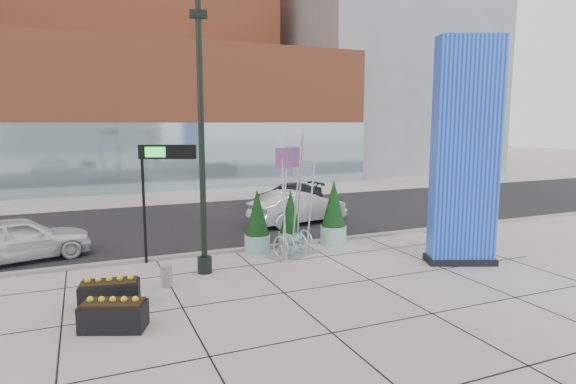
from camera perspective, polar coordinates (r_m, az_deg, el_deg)
name	(u,v)px	position (r m, az deg, el deg)	size (l,w,h in m)	color
ground	(242,287)	(15.15, -5.53, -11.12)	(160.00, 160.00, 0.00)	#9E9991
street_asphalt	(180,224)	(24.54, -12.66, -3.72)	(80.00, 12.00, 0.02)	black
curb_edge	(210,253)	(18.81, -9.26, -7.13)	(80.00, 0.30, 0.12)	gray
tower_podium	(151,116)	(40.98, -15.95, 8.61)	(34.00, 10.00, 11.00)	#AB5231
tower_glass_front	(161,157)	(36.31, -14.79, 4.01)	(34.00, 0.60, 5.00)	#8CA5B2
building_grey_parking	(378,86)	(54.91, 10.61, 12.27)	(20.00, 18.00, 18.00)	slate
blue_pylon	(465,156)	(17.96, 20.23, 3.98)	(2.61, 1.90, 7.94)	#0C2BBB
lamp_post	(202,166)	(15.93, -10.14, 3.03)	(0.59, 0.48, 8.80)	black
public_art_sculpture	(294,224)	(18.21, 0.67, -3.76)	(2.27, 1.63, 4.67)	#B9BCBE
concrete_bollard	(166,276)	(15.45, -14.22, -9.62)	(0.35, 0.35, 0.68)	gray
overhead_street_sign	(163,161)	(17.69, -14.58, 3.54)	(1.92, 0.93, 4.25)	black
round_planter_east	(334,213)	(20.00, 5.42, -2.55)	(1.08, 1.08, 2.70)	#88B7B1
round_planter_mid	(290,221)	(19.19, 0.28, -3.43)	(0.96, 0.96, 2.39)	#88B7B1
round_planter_west	(257,222)	(18.68, -3.67, -3.61)	(1.00, 1.00, 2.49)	#88B7B1
box_planter_north	(110,292)	(14.33, -20.36, -11.10)	(1.67, 1.05, 0.86)	black
box_planter_south	(114,314)	(12.81, -19.97, -13.45)	(1.71, 1.29, 0.84)	black
car_white_west	(19,239)	(20.02, -29.30, -4.91)	(1.94, 4.82, 1.64)	white
car_silver_mid	(298,207)	(23.95, 1.19, -1.82)	(1.75, 5.01, 1.65)	#B8BAC0
car_dark_east	(288,194)	(29.37, -0.01, -0.29)	(1.82, 4.49, 1.30)	black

